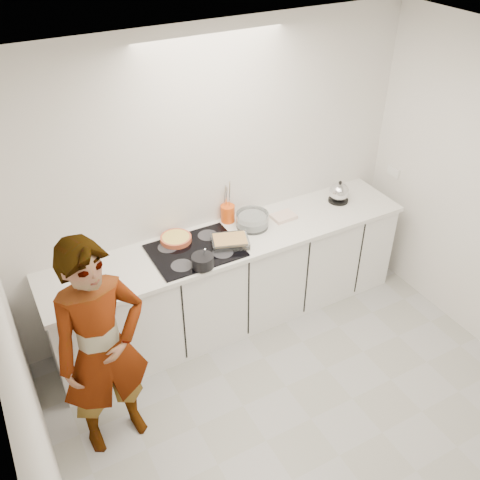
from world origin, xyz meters
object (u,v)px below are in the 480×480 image
hob (195,250)px  tart_dish (176,239)px  baking_dish (230,241)px  mixing_bowl (252,221)px  utensil_crock (228,213)px  cook (103,350)px  saucepan (203,261)px  kettle (339,193)px

hob → tart_dish: tart_dish is taller
baking_dish → mixing_bowl: size_ratio=0.99×
hob → baking_dish: size_ratio=2.02×
mixing_bowl → utensil_crock: (-0.14, 0.18, 0.02)m
baking_dish → cook: (-1.26, -0.59, -0.09)m
hob → saucepan: size_ratio=3.43×
hob → cook: cook is taller
tart_dish → saucepan: saucepan is taller
kettle → cook: bearing=-163.3°
baking_dish → hob: bearing=166.9°
tart_dish → cook: bearing=-136.2°
hob → saucepan: 0.24m
hob → tart_dish: bearing=114.6°
saucepan → tart_dish: bearing=96.7°
saucepan → utensil_crock: 0.70m
kettle → cook: 2.60m
tart_dish → saucepan: (0.05, -0.42, 0.02)m
saucepan → utensil_crock: size_ratio=1.36×
tart_dish → utensil_crock: (0.53, 0.09, 0.04)m
baking_dish → cook: cook is taller
baking_dish → utensil_crock: size_ratio=2.31×
hob → utensil_crock: (0.44, 0.28, 0.07)m
tart_dish → mixing_bowl: size_ratio=0.82×
saucepan → cook: bearing=-155.2°
utensil_crock → baking_dish: bearing=-114.7°
hob → utensil_crock: utensil_crock is taller
mixing_bowl → cook: 1.74m
saucepan → mixing_bowl: size_ratio=0.58×
hob → baking_dish: (0.28, -0.07, 0.04)m
saucepan → baking_dish: saucepan is taller
baking_dish → kettle: 1.23m
kettle → utensil_crock: bearing=169.8°
tart_dish → kettle: bearing=-3.8°
saucepan → kettle: bearing=11.4°
tart_dish → utensil_crock: size_ratio=1.93×
hob → mixing_bowl: (0.59, 0.10, 0.05)m
tart_dish → saucepan: size_ratio=1.42×
baking_dish → cook: size_ratio=0.21×
cook → kettle: bearing=11.0°
tart_dish → baking_dish: (0.37, -0.26, 0.01)m
hob → cook: bearing=-145.9°
utensil_crock → hob: bearing=-147.9°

